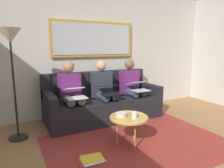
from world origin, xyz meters
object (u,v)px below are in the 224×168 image
Objects in this scene: couch at (102,102)px; person_middle at (104,88)px; person_left at (132,85)px; framed_mirror at (94,39)px; laptop_white at (75,93)px; magazine_stack at (92,160)px; bowl at (121,115)px; standing_lamp at (11,48)px; coffee_table at (129,118)px; cup at (134,115)px; laptop_silver at (138,86)px; person_right at (71,92)px; laptop_black at (109,89)px.

couch is 1.93× the size of person_middle.
couch is 0.71m from person_left.
laptop_white is (0.64, 0.69, -0.92)m from framed_mirror.
magazine_stack is (0.79, 1.32, -0.59)m from person_middle.
standing_lamp reaches higher than bowl.
laptop_white reaches higher than coffee_table.
bowl is (0.23, 1.53, -1.11)m from framed_mirror.
person_middle is (0.00, 0.07, 0.30)m from couch.
magazine_stack is at bearing 7.46° from cup.
standing_lamp is (0.91, -0.03, 0.74)m from laptop_white.
laptop_white is (1.28, -0.00, -0.00)m from laptop_silver.
coffee_table is at bearing 82.77° from person_middle.
laptop_silver is 1.30m from person_right.
framed_mirror is at bearing -90.00° from laptop_black.
laptop_white is at bearing -64.20° from bowl.
laptop_silver is 0.99× the size of laptop_white.
coffee_table is 1.18m from person_middle.
person_middle reaches higher than couch.
magazine_stack is (1.43, 1.32, -0.59)m from person_left.
person_middle is 1.64m from magazine_stack.
couch reaches higher than bowl.
laptop_black reaches higher than coffee_table.
framed_mirror reaches higher than coffee_table.
person_left reaches higher than couch.
laptop_silver is at bearing -126.82° from cup.
laptop_white is at bearing 90.00° from person_right.
person_middle is 0.69× the size of standing_lamp.
standing_lamp is at bearing 5.19° from person_left.
person_right is at bearing -90.00° from laptop_white.
person_left is at bearing 173.87° from couch.
framed_mirror is 1.54× the size of person_middle.
framed_mirror is 2.01m from cup.
standing_lamp reaches higher than laptop_white.
laptop_black is at bearing 90.00° from person_middle.
coffee_table is at bearing 55.63° from person_left.
person_left is 0.68m from laptop_black.
coffee_table is 0.48× the size of person_right.
laptop_silver is 1.89m from magazine_stack.
standing_lamp reaches higher than person_right.
cup reaches higher than coffee_table.
cup reaches higher than bowl.
cup is at bearing 83.91° from laptop_black.
couch is at bearing -96.83° from coffee_table.
laptop_silver is (0.00, 0.23, 0.02)m from person_left.
person_middle is at bearing -172.69° from standing_lamp.
standing_lamp is (1.40, -0.95, 0.97)m from coffee_table.
laptop_silver is 1.02× the size of laptop_black.
framed_mirror is at bearing -90.00° from couch.
person_left is 0.64m from person_middle.
person_middle and person_right have the same top height.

